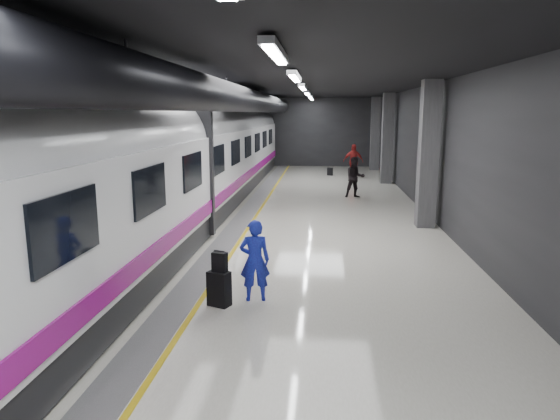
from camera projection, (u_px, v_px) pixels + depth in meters
name	position (u px, v px, depth m)	size (l,w,h in m)	color
ground	(275.00, 239.00, 14.15)	(40.00, 40.00, 0.00)	silver
platform_hall	(268.00, 112.00, 14.43)	(10.02, 40.02, 4.51)	black
train	(160.00, 165.00, 14.02)	(3.05, 38.00, 4.05)	black
traveler_main	(255.00, 260.00, 9.39)	(0.57, 0.38, 1.57)	blue
suitcase_main	(219.00, 289.00, 9.20)	(0.40, 0.25, 0.65)	black
shoulder_bag	(220.00, 262.00, 9.12)	(0.27, 0.14, 0.36)	black
traveler_far_a	(355.00, 177.00, 20.93)	(0.83, 0.65, 1.71)	black
traveler_far_b	(353.00, 161.00, 27.16)	(1.09, 0.45, 1.86)	maroon
suitcase_far	(330.00, 172.00, 28.54)	(0.30, 0.19, 0.44)	black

